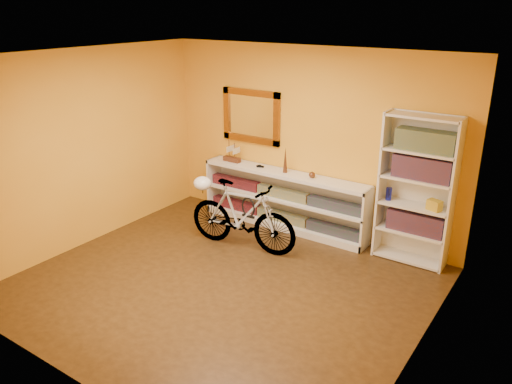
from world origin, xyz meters
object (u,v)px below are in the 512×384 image
Objects in this scene: bookcase at (416,191)px; bicycle at (242,216)px; console_unit at (284,200)px; helmet at (202,183)px.

bookcase is 2.23m from bicycle.
bookcase reaches higher than console_unit.
helmet is (-0.60, -0.07, 0.36)m from bicycle.
bookcase reaches higher than bicycle.
bookcase is (1.87, 0.03, 0.52)m from console_unit.
helmet is (-0.70, -0.97, 0.40)m from console_unit.
bicycle is 6.41× the size of helmet.
bookcase is 1.19× the size of bicycle.
bicycle is (-1.97, -0.92, -0.48)m from bookcase.
console_unit is at bearing -179.24° from bookcase.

